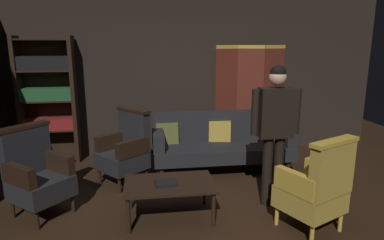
{
  "coord_description": "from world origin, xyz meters",
  "views": [
    {
      "loc": [
        -0.63,
        -3.52,
        1.95
      ],
      "look_at": [
        0.0,
        0.8,
        0.95
      ],
      "focal_mm": 31.85,
      "sensor_mm": 36.0,
      "label": 1
    }
  ],
  "objects_px": {
    "bookshelf": "(48,97)",
    "armchair_wing_right": "(37,174)",
    "velvet_couch": "(221,141)",
    "standing_figure": "(275,123)",
    "armchair_wing_left": "(126,149)",
    "folding_screen": "(250,98)",
    "armchair_gilt_accent": "(316,187)",
    "coffee_table": "(169,187)",
    "book_black_cloth": "(166,183)"
  },
  "relations": [
    {
      "from": "bookshelf",
      "to": "armchair_wing_left",
      "type": "relative_size",
      "value": 1.97
    },
    {
      "from": "armchair_wing_left",
      "to": "armchair_wing_right",
      "type": "bearing_deg",
      "value": -140.49
    },
    {
      "from": "folding_screen",
      "to": "bookshelf",
      "type": "bearing_deg",
      "value": -179.2
    },
    {
      "from": "armchair_wing_left",
      "to": "armchair_wing_right",
      "type": "distance_m",
      "value": 1.25
    },
    {
      "from": "armchair_gilt_accent",
      "to": "standing_figure",
      "type": "xyz_separation_m",
      "value": [
        -0.21,
        0.65,
        0.54
      ]
    },
    {
      "from": "armchair_wing_left",
      "to": "armchair_wing_right",
      "type": "height_order",
      "value": "same"
    },
    {
      "from": "folding_screen",
      "to": "armchair_gilt_accent",
      "type": "xyz_separation_m",
      "value": [
        -0.13,
        -2.72,
        -0.5
      ]
    },
    {
      "from": "velvet_couch",
      "to": "folding_screen",
      "type": "bearing_deg",
      "value": 48.66
    },
    {
      "from": "bookshelf",
      "to": "book_black_cloth",
      "type": "relative_size",
      "value": 8.69
    },
    {
      "from": "armchair_gilt_accent",
      "to": "standing_figure",
      "type": "bearing_deg",
      "value": 107.95
    },
    {
      "from": "folding_screen",
      "to": "armchair_gilt_accent",
      "type": "relative_size",
      "value": 1.83
    },
    {
      "from": "armchair_gilt_accent",
      "to": "armchair_wing_left",
      "type": "distance_m",
      "value": 2.56
    },
    {
      "from": "armchair_wing_right",
      "to": "standing_figure",
      "type": "relative_size",
      "value": 0.61
    },
    {
      "from": "standing_figure",
      "to": "velvet_couch",
      "type": "bearing_deg",
      "value": 105.2
    },
    {
      "from": "folding_screen",
      "to": "standing_figure",
      "type": "height_order",
      "value": "folding_screen"
    },
    {
      "from": "coffee_table",
      "to": "bookshelf",
      "type": "bearing_deg",
      "value": 129.37
    },
    {
      "from": "coffee_table",
      "to": "armchair_wing_left",
      "type": "distance_m",
      "value": 1.22
    },
    {
      "from": "velvet_couch",
      "to": "coffee_table",
      "type": "height_order",
      "value": "velvet_couch"
    },
    {
      "from": "book_black_cloth",
      "to": "folding_screen",
      "type": "bearing_deg",
      "value": 53.83
    },
    {
      "from": "standing_figure",
      "to": "armchair_wing_left",
      "type": "bearing_deg",
      "value": 152.24
    },
    {
      "from": "bookshelf",
      "to": "velvet_couch",
      "type": "relative_size",
      "value": 0.97
    },
    {
      "from": "armchair_gilt_accent",
      "to": "velvet_couch",
      "type": "bearing_deg",
      "value": 106.14
    },
    {
      "from": "bookshelf",
      "to": "armchair_gilt_accent",
      "type": "distance_m",
      "value": 4.25
    },
    {
      "from": "armchair_wing_left",
      "to": "folding_screen",
      "type": "bearing_deg",
      "value": 27.65
    },
    {
      "from": "armchair_wing_left",
      "to": "book_black_cloth",
      "type": "bearing_deg",
      "value": -66.74
    },
    {
      "from": "folding_screen",
      "to": "book_black_cloth",
      "type": "height_order",
      "value": "folding_screen"
    },
    {
      "from": "armchair_wing_right",
      "to": "coffee_table",
      "type": "bearing_deg",
      "value": -11.66
    },
    {
      "from": "armchair_gilt_accent",
      "to": "armchair_wing_left",
      "type": "bearing_deg",
      "value": 141.43
    },
    {
      "from": "velvet_couch",
      "to": "standing_figure",
      "type": "xyz_separation_m",
      "value": [
        0.35,
        -1.27,
        0.57
      ]
    },
    {
      "from": "armchair_gilt_accent",
      "to": "book_black_cloth",
      "type": "distance_m",
      "value": 1.58
    },
    {
      "from": "bookshelf",
      "to": "armchair_wing_right",
      "type": "distance_m",
      "value": 1.98
    },
    {
      "from": "bookshelf",
      "to": "armchair_wing_right",
      "type": "relative_size",
      "value": 1.97
    },
    {
      "from": "bookshelf",
      "to": "velvet_couch",
      "type": "xyz_separation_m",
      "value": [
        2.7,
        -0.74,
        -0.63
      ]
    },
    {
      "from": "coffee_table",
      "to": "armchair_gilt_accent",
      "type": "distance_m",
      "value": 1.56
    },
    {
      "from": "coffee_table",
      "to": "book_black_cloth",
      "type": "height_order",
      "value": "book_black_cloth"
    },
    {
      "from": "velvet_couch",
      "to": "bookshelf",
      "type": "bearing_deg",
      "value": 164.67
    },
    {
      "from": "velvet_couch",
      "to": "armchair_wing_right",
      "type": "xyz_separation_m",
      "value": [
        -2.4,
        -1.12,
        0.04
      ]
    },
    {
      "from": "folding_screen",
      "to": "velvet_couch",
      "type": "bearing_deg",
      "value": -131.34
    },
    {
      "from": "bookshelf",
      "to": "folding_screen",
      "type": "bearing_deg",
      "value": 0.8
    },
    {
      "from": "coffee_table",
      "to": "armchair_wing_left",
      "type": "relative_size",
      "value": 0.96
    },
    {
      "from": "armchair_wing_left",
      "to": "book_black_cloth",
      "type": "distance_m",
      "value": 1.24
    },
    {
      "from": "coffee_table",
      "to": "book_black_cloth",
      "type": "relative_size",
      "value": 4.24
    },
    {
      "from": "folding_screen",
      "to": "bookshelf",
      "type": "relative_size",
      "value": 0.93
    },
    {
      "from": "folding_screen",
      "to": "armchair_wing_right",
      "type": "relative_size",
      "value": 1.83
    },
    {
      "from": "bookshelf",
      "to": "armchair_gilt_accent",
      "type": "relative_size",
      "value": 1.97
    },
    {
      "from": "folding_screen",
      "to": "armchair_wing_left",
      "type": "relative_size",
      "value": 1.83
    },
    {
      "from": "armchair_wing_right",
      "to": "standing_figure",
      "type": "xyz_separation_m",
      "value": [
        2.75,
        -0.15,
        0.54
      ]
    },
    {
      "from": "armchair_wing_left",
      "to": "coffee_table",
      "type": "bearing_deg",
      "value": -64.45
    },
    {
      "from": "folding_screen",
      "to": "armchair_gilt_accent",
      "type": "distance_m",
      "value": 2.76
    },
    {
      "from": "armchair_wing_left",
      "to": "standing_figure",
      "type": "relative_size",
      "value": 0.61
    }
  ]
}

